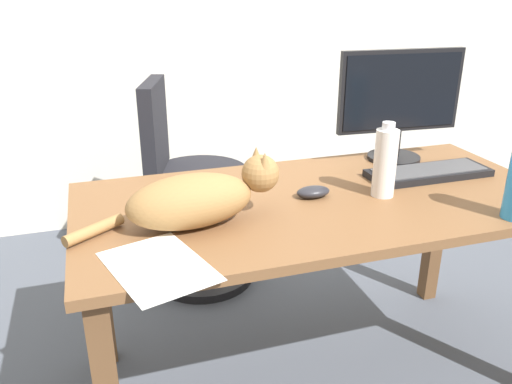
# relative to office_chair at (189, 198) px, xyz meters

# --- Properties ---
(ground_plane) EXTENTS (8.00, 8.00, 0.00)m
(ground_plane) POSITION_rel_office_chair_xyz_m (0.28, -0.80, -0.42)
(ground_plane) COLOR #474C56
(desk) EXTENTS (1.54, 0.74, 0.71)m
(desk) POSITION_rel_office_chair_xyz_m (0.28, -0.80, 0.19)
(desk) COLOR brown
(desk) RESTS_ON ground_plane
(office_chair) EXTENTS (0.50, 0.48, 0.96)m
(office_chair) POSITION_rel_office_chair_xyz_m (0.00, 0.00, 0.00)
(office_chair) COLOR black
(office_chair) RESTS_ON ground_plane
(monitor) EXTENTS (0.48, 0.20, 0.42)m
(monitor) POSITION_rel_office_chair_xyz_m (0.71, -0.54, 0.51)
(monitor) COLOR black
(monitor) RESTS_ON desk
(keyboard) EXTENTS (0.44, 0.15, 0.03)m
(keyboard) POSITION_rel_office_chair_xyz_m (0.73, -0.74, 0.30)
(keyboard) COLOR black
(keyboard) RESTS_ON desk
(cat) EXTENTS (0.61, 0.22, 0.20)m
(cat) POSITION_rel_office_chair_xyz_m (-0.13, -0.88, 0.37)
(cat) COLOR olive
(cat) RESTS_ON desk
(computer_mouse) EXTENTS (0.11, 0.06, 0.04)m
(computer_mouse) POSITION_rel_office_chair_xyz_m (0.26, -0.80, 0.31)
(computer_mouse) COLOR #232328
(computer_mouse) RESTS_ON desk
(paper_sheet) EXTENTS (0.29, 0.34, 0.00)m
(paper_sheet) POSITION_rel_office_chair_xyz_m (-0.27, -1.08, 0.29)
(paper_sheet) COLOR white
(paper_sheet) RESTS_ON desk
(spray_bottle) EXTENTS (0.07, 0.07, 0.24)m
(spray_bottle) POSITION_rel_office_chair_xyz_m (0.48, -0.85, 0.40)
(spray_bottle) COLOR silver
(spray_bottle) RESTS_ON desk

